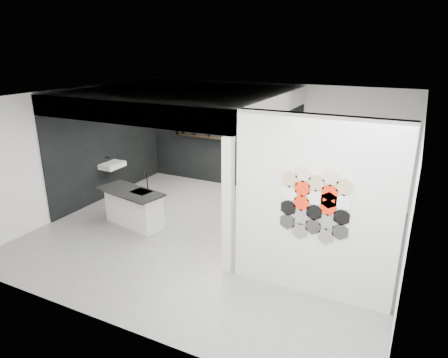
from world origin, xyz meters
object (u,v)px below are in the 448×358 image
Objects in this scene: stockpot at (180,130)px; kettle at (251,138)px; glass_vase at (271,141)px; utensil_cup at (194,133)px; bottle_dark at (209,134)px; kitchen_island at (134,207)px; glass_bowl at (271,142)px; partition_panel at (314,209)px; wall_basin at (112,165)px.

kettle is (2.15, 0.00, -0.01)m from stockpot.
glass_vase reaches higher than utensil_cup.
bottle_dark is (0.92, 0.00, -0.02)m from stockpot.
stockpot is at bearing 115.46° from kitchen_island.
kitchen_island is at bearing -92.59° from bottle_dark.
utensil_cup is at bearing 180.00° from glass_bowl.
bottle_dark is at bearing 180.00° from glass_bowl.
glass_vase is (-2.08, 3.87, -0.01)m from partition_panel.
stockpot is 2.15m from kettle.
stockpot reaches higher than glass_vase.
glass_vase is 1.65× the size of utensil_cup.
kettle is 1.32× the size of glass_vase.
kitchen_island is 10.82× the size of bottle_dark.
stockpot is 0.47m from utensil_cup.
glass_vase is 1.01× the size of bottle_dark.
kettle is 1.59× the size of glass_bowl.
partition_panel is 4.67m from kettle.
glass_bowl is (0.55, 0.00, -0.04)m from kettle.
partition_panel is 18.86× the size of bottle_dark.
kitchen_island is at bearing -35.81° from wall_basin.
wall_basin is 1.87m from kitchen_island.
bottle_dark is at bearing 0.00° from utensil_cup.
stockpot reaches higher than kitchen_island.
glass_vase is at bearing 69.89° from kitchen_island.
bottle_dark reaches higher than kitchen_island.
kettle reaches higher than glass_bowl.
glass_bowl is (-2.08, 3.87, -0.04)m from partition_panel.
glass_vase is 2.23m from utensil_cup.
stockpot reaches higher than wall_basin.
partition_panel is 1.74× the size of kitchen_island.
kettle is 2.18× the size of utensil_cup.
utensil_cup is (1.16, 2.07, 0.52)m from wall_basin.
utensil_cup reaches higher than kitchen_island.
glass_vase is (0.55, 0.00, -0.01)m from kettle.
stockpot is 2.64× the size of utensil_cup.
stockpot is (-4.78, 3.87, 0.02)m from partition_panel.
partition_panel reaches higher than wall_basin.
utensil_cup is at bearing 180.00° from glass_vase.
stockpot reaches higher than glass_bowl.
kettle is at bearing 180.00° from glass_bowl.
kitchen_island is 3.56m from kettle.
kettle reaches higher than wall_basin.
stockpot is 2.70m from glass_bowl.
kitchen_island is 3.79m from glass_bowl.
bottle_dark is at bearing 180.00° from glass_vase.
kettle is at bearing 77.77° from kitchen_island.
wall_basin is at bearing -148.65° from glass_bowl.
glass_vase is at bearing 118.23° from partition_panel.
bottle_dark is (1.61, 2.07, 0.54)m from wall_basin.
wall_basin is at bearing 161.77° from partition_panel.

